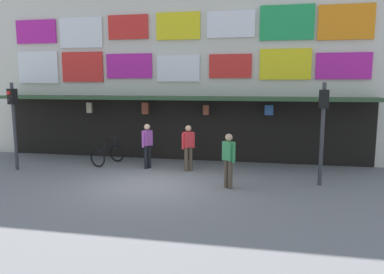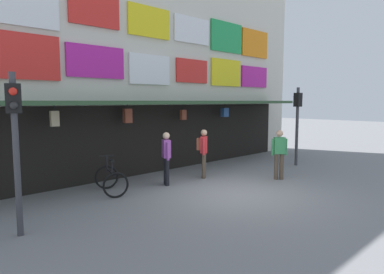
{
  "view_description": "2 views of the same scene",
  "coord_description": "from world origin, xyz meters",
  "px_view_note": "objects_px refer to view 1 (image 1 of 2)",
  "views": [
    {
      "loc": [
        3.49,
        -10.72,
        3.17
      ],
      "look_at": [
        0.82,
        2.7,
        1.16
      ],
      "focal_mm": 34.18,
      "sensor_mm": 36.0,
      "label": 1
    },
    {
      "loc": [
        -7.53,
        -6.05,
        2.65
      ],
      "look_at": [
        0.36,
        2.14,
        1.45
      ],
      "focal_mm": 31.88,
      "sensor_mm": 36.0,
      "label": 2
    }
  ],
  "objects_px": {
    "traffic_light_near": "(13,112)",
    "traffic_light_far": "(323,117)",
    "bicycle_parked": "(108,154)",
    "pedestrian_in_purple": "(147,144)",
    "pedestrian_in_blue": "(229,158)",
    "pedestrian_in_white": "(188,144)"
  },
  "relations": [
    {
      "from": "traffic_light_far",
      "to": "bicycle_parked",
      "type": "relative_size",
      "value": 2.42
    },
    {
      "from": "pedestrian_in_white",
      "to": "pedestrian_in_purple",
      "type": "distance_m",
      "value": 1.58
    },
    {
      "from": "traffic_light_near",
      "to": "bicycle_parked",
      "type": "relative_size",
      "value": 2.42
    },
    {
      "from": "pedestrian_in_white",
      "to": "traffic_light_near",
      "type": "bearing_deg",
      "value": -170.42
    },
    {
      "from": "traffic_light_near",
      "to": "traffic_light_far",
      "type": "relative_size",
      "value": 1.0
    },
    {
      "from": "bicycle_parked",
      "to": "pedestrian_in_white",
      "type": "distance_m",
      "value": 3.42
    },
    {
      "from": "traffic_light_near",
      "to": "traffic_light_far",
      "type": "distance_m",
      "value": 10.71
    },
    {
      "from": "traffic_light_near",
      "to": "pedestrian_in_blue",
      "type": "height_order",
      "value": "traffic_light_near"
    },
    {
      "from": "pedestrian_in_white",
      "to": "pedestrian_in_purple",
      "type": "bearing_deg",
      "value": 176.86
    },
    {
      "from": "pedestrian_in_blue",
      "to": "pedestrian_in_purple",
      "type": "height_order",
      "value": "same"
    },
    {
      "from": "bicycle_parked",
      "to": "pedestrian_in_blue",
      "type": "bearing_deg",
      "value": -25.73
    },
    {
      "from": "traffic_light_near",
      "to": "pedestrian_in_blue",
      "type": "bearing_deg",
      "value": -6.5
    },
    {
      "from": "traffic_light_far",
      "to": "bicycle_parked",
      "type": "distance_m",
      "value": 8.12
    },
    {
      "from": "traffic_light_far",
      "to": "pedestrian_in_white",
      "type": "bearing_deg",
      "value": 166.86
    },
    {
      "from": "pedestrian_in_purple",
      "to": "traffic_light_near",
      "type": "bearing_deg",
      "value": -166.3
    },
    {
      "from": "pedestrian_in_white",
      "to": "traffic_light_far",
      "type": "bearing_deg",
      "value": -13.14
    },
    {
      "from": "traffic_light_near",
      "to": "pedestrian_in_white",
      "type": "xyz_separation_m",
      "value": [
        6.27,
        1.06,
        -1.16
      ]
    },
    {
      "from": "traffic_light_near",
      "to": "traffic_light_far",
      "type": "bearing_deg",
      "value": 0.1
    },
    {
      "from": "traffic_light_near",
      "to": "pedestrian_in_white",
      "type": "bearing_deg",
      "value": 9.58
    },
    {
      "from": "pedestrian_in_blue",
      "to": "traffic_light_near",
      "type": "bearing_deg",
      "value": 173.5
    },
    {
      "from": "traffic_light_near",
      "to": "traffic_light_far",
      "type": "height_order",
      "value": "same"
    },
    {
      "from": "bicycle_parked",
      "to": "pedestrian_in_purple",
      "type": "relative_size",
      "value": 0.79
    }
  ]
}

